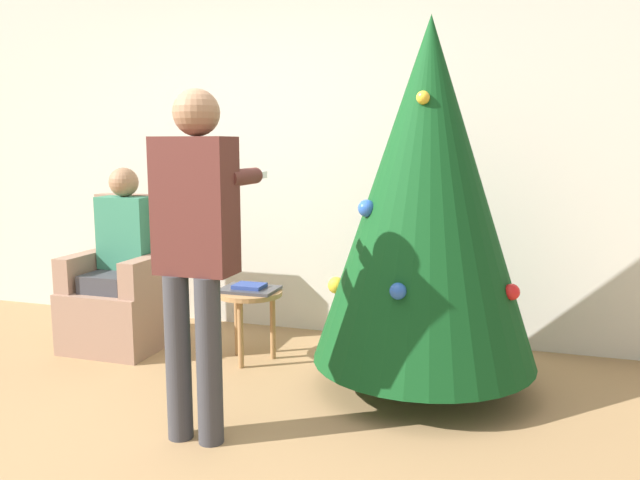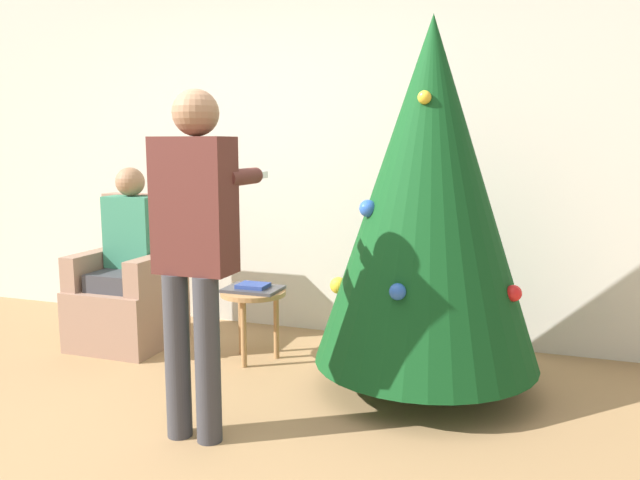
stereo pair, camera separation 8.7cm
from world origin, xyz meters
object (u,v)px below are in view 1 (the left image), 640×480
object	(u,v)px
side_stool	(250,302)
person_seated	(120,250)
armchair	(125,294)
person_standing	(196,237)
christmas_tree	(427,194)

from	to	relation	value
side_stool	person_seated	bearing A→B (deg)	178.81
armchair	side_stool	bearing A→B (deg)	-2.98
armchair	person_standing	xyz separation A→B (m)	(1.17, -1.09, 0.61)
christmas_tree	person_standing	bearing A→B (deg)	-135.08
armchair	person_standing	bearing A→B (deg)	-42.75
christmas_tree	person_seated	world-z (taller)	christmas_tree
person_seated	side_stool	size ratio (longest dim) A/B	2.67
armchair	side_stool	world-z (taller)	armchair
person_standing	side_stool	size ratio (longest dim) A/B	3.55
person_seated	armchair	bearing A→B (deg)	90.00
christmas_tree	armchair	xyz separation A→B (m)	(-2.10, 0.16, -0.76)
armchair	person_seated	bearing A→B (deg)	-90.00
person_seated	person_standing	distance (m)	1.61
christmas_tree	armchair	bearing A→B (deg)	175.60
armchair	person_seated	distance (m)	0.31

